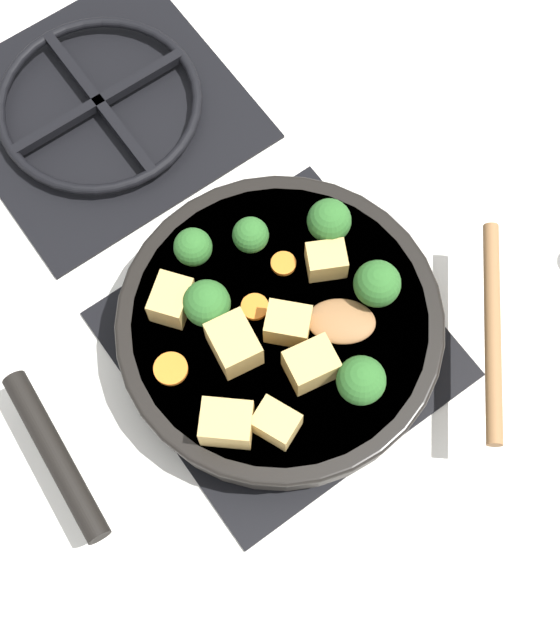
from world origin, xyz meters
TOP-DOWN VIEW (x-y plane):
  - ground_plane at (0.00, 0.00)m, footprint 2.40×2.40m
  - front_burner_grate at (0.00, 0.00)m, footprint 0.31×0.31m
  - rear_burner_grate at (0.00, 0.36)m, footprint 0.31×0.31m
  - skillet_pan at (-0.00, 0.00)m, footprint 0.44×0.33m
  - wooden_spoon at (0.11, -0.09)m, footprint 0.23×0.23m
  - tofu_cube_center_large at (0.07, 0.02)m, footprint 0.05×0.05m
  - tofu_cube_near_handle at (-0.08, 0.07)m, footprint 0.06×0.05m
  - tofu_cube_east_chunk at (-0.01, -0.06)m, footprint 0.05×0.04m
  - tofu_cube_west_chunk at (-0.07, -0.09)m, footprint 0.05×0.05m
  - tofu_cube_back_piece at (-0.10, -0.06)m, footprint 0.06×0.06m
  - tofu_cube_front_piece at (0.00, -0.01)m, footprint 0.05×0.05m
  - tofu_cube_mid_small at (-0.05, 0.00)m, footprint 0.05×0.06m
  - broccoli_floret_near_spoon at (0.02, 0.08)m, footprint 0.04×0.04m
  - broccoli_floret_center_top at (-0.05, 0.05)m, footprint 0.05×0.05m
  - broccoli_floret_east_rim at (0.10, 0.05)m, footprint 0.04×0.04m
  - broccoli_floret_west_rim at (0.02, -0.10)m, footprint 0.05×0.05m
  - broccoli_floret_north_edge at (-0.03, 0.11)m, footprint 0.04×0.04m
  - broccoli_floret_south_cluster at (0.09, -0.03)m, footprint 0.05×0.05m
  - carrot_slice_orange_thin at (-0.12, 0.02)m, footprint 0.03×0.03m
  - carrot_slice_near_center at (0.04, 0.05)m, footprint 0.03×0.03m
  - carrot_slice_edge_slice at (-0.01, 0.03)m, footprint 0.03×0.03m

SIDE VIEW (x-z plane):
  - ground_plane at x=0.00m, z-range 0.00..0.00m
  - front_burner_grate at x=0.00m, z-range 0.00..0.03m
  - rear_burner_grate at x=0.00m, z-range 0.00..0.03m
  - skillet_pan at x=0.00m, z-range 0.03..0.08m
  - carrot_slice_orange_thin at x=-0.12m, z-range 0.08..0.08m
  - carrot_slice_near_center at x=0.04m, z-range 0.08..0.08m
  - carrot_slice_edge_slice at x=-0.01m, z-range 0.08..0.08m
  - wooden_spoon at x=0.11m, z-range 0.07..0.09m
  - tofu_cube_center_large at x=0.07m, z-range 0.08..0.11m
  - tofu_cube_west_chunk at x=-0.07m, z-range 0.08..0.11m
  - tofu_cube_front_piece at x=0.00m, z-range 0.08..0.11m
  - tofu_cube_near_handle at x=-0.08m, z-range 0.08..0.11m
  - tofu_cube_east_chunk at x=-0.01m, z-range 0.08..0.11m
  - tofu_cube_back_piece at x=-0.10m, z-range 0.08..0.11m
  - tofu_cube_mid_small at x=-0.05m, z-range 0.08..0.11m
  - broccoli_floret_near_spoon at x=0.02m, z-range 0.08..0.12m
  - broccoli_floret_north_edge at x=-0.03m, z-range 0.08..0.12m
  - broccoli_floret_east_rim at x=0.10m, z-range 0.08..0.13m
  - broccoli_floret_center_top at x=-0.05m, z-range 0.08..0.13m
  - broccoli_floret_south_cluster at x=0.09m, z-range 0.08..0.13m
  - broccoli_floret_west_rim at x=0.02m, z-range 0.08..0.13m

